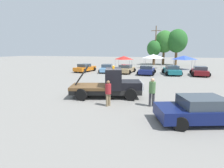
{
  "coord_description": "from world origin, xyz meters",
  "views": [
    {
      "loc": [
        4.14,
        -12.53,
        3.6
      ],
      "look_at": [
        0.5,
        0.0,
        1.05
      ],
      "focal_mm": 28.0,
      "sensor_mm": 36.0,
      "label": 1
    }
  ],
  "objects_px": {
    "person_at_hood": "(108,91)",
    "canopy_tent_red": "(124,58)",
    "canopy_tent_blue": "(184,58)",
    "canopy_tent_white": "(153,56)",
    "parked_car_maroon": "(200,71)",
    "tree_right": "(164,42)",
    "parked_car_teal": "(172,70)",
    "parked_car_orange": "(85,68)",
    "foreground_car": "(205,110)",
    "parked_car_tan": "(126,69)",
    "person_near_truck": "(152,90)",
    "parked_car_skyblue": "(107,68)",
    "parked_car_navy": "(147,70)",
    "utility_pole": "(155,45)",
    "tree_left": "(154,48)",
    "tree_center": "(177,41)",
    "tow_truck": "(110,85)"
  },
  "relations": [
    {
      "from": "parked_car_maroon",
      "to": "tree_right",
      "type": "distance_m",
      "value": 20.2
    },
    {
      "from": "tow_truck",
      "to": "parked_car_navy",
      "type": "relative_size",
      "value": 1.35
    },
    {
      "from": "foreground_car",
      "to": "parked_car_teal",
      "type": "distance_m",
      "value": 18.02
    },
    {
      "from": "person_near_truck",
      "to": "utility_pole",
      "type": "distance_m",
      "value": 32.87
    },
    {
      "from": "canopy_tent_red",
      "to": "canopy_tent_blue",
      "type": "height_order",
      "value": "canopy_tent_blue"
    },
    {
      "from": "parked_car_skyblue",
      "to": "parked_car_navy",
      "type": "height_order",
      "value": "same"
    },
    {
      "from": "canopy_tent_red",
      "to": "tree_right",
      "type": "relative_size",
      "value": 0.35
    },
    {
      "from": "person_at_hood",
      "to": "tree_right",
      "type": "distance_m",
      "value": 36.1
    },
    {
      "from": "parked_car_tan",
      "to": "parked_car_orange",
      "type": "bearing_deg",
      "value": 96.75
    },
    {
      "from": "person_near_truck",
      "to": "parked_car_navy",
      "type": "relative_size",
      "value": 0.43
    },
    {
      "from": "parked_car_navy",
      "to": "tree_right",
      "type": "relative_size",
      "value": 0.51
    },
    {
      "from": "canopy_tent_white",
      "to": "canopy_tent_blue",
      "type": "bearing_deg",
      "value": -3.84
    },
    {
      "from": "person_near_truck",
      "to": "parked_car_tan",
      "type": "xyz_separation_m",
      "value": [
        -5.0,
        15.93,
        -0.42
      ]
    },
    {
      "from": "parked_car_navy",
      "to": "tree_left",
      "type": "distance_m",
      "value": 18.32
    },
    {
      "from": "person_at_hood",
      "to": "canopy_tent_red",
      "type": "height_order",
      "value": "canopy_tent_red"
    },
    {
      "from": "parked_car_skyblue",
      "to": "canopy_tent_white",
      "type": "xyz_separation_m",
      "value": [
        6.85,
        8.55,
        1.74
      ]
    },
    {
      "from": "person_near_truck",
      "to": "parked_car_skyblue",
      "type": "distance_m",
      "value": 18.02
    },
    {
      "from": "tow_truck",
      "to": "parked_car_maroon",
      "type": "xyz_separation_m",
      "value": [
        8.91,
        14.55,
        -0.3
      ]
    },
    {
      "from": "foreground_car",
      "to": "canopy_tent_red",
      "type": "height_order",
      "value": "canopy_tent_red"
    },
    {
      "from": "person_at_hood",
      "to": "canopy_tent_blue",
      "type": "relative_size",
      "value": 0.49
    },
    {
      "from": "parked_car_teal",
      "to": "parked_car_orange",
      "type": "bearing_deg",
      "value": 82.18
    },
    {
      "from": "person_near_truck",
      "to": "tree_center",
      "type": "xyz_separation_m",
      "value": [
        3.52,
        34.18,
        4.61
      ]
    },
    {
      "from": "parked_car_orange",
      "to": "canopy_tent_blue",
      "type": "bearing_deg",
      "value": -52.88
    },
    {
      "from": "person_near_truck",
      "to": "tree_center",
      "type": "bearing_deg",
      "value": -35.02
    },
    {
      "from": "canopy_tent_blue",
      "to": "parked_car_teal",
      "type": "bearing_deg",
      "value": -106.58
    },
    {
      "from": "utility_pole",
      "to": "parked_car_navy",
      "type": "bearing_deg",
      "value": -91.07
    },
    {
      "from": "tow_truck",
      "to": "parked_car_teal",
      "type": "distance_m",
      "value": 15.52
    },
    {
      "from": "parked_car_teal",
      "to": "canopy_tent_blue",
      "type": "distance_m",
      "value": 8.62
    },
    {
      "from": "person_at_hood",
      "to": "canopy_tent_white",
      "type": "relative_size",
      "value": 0.51
    },
    {
      "from": "person_near_truck",
      "to": "parked_car_skyblue",
      "type": "xyz_separation_m",
      "value": [
        -8.17,
        16.06,
        -0.42
      ]
    },
    {
      "from": "person_near_truck",
      "to": "canopy_tent_blue",
      "type": "xyz_separation_m",
      "value": [
        4.31,
        24.24,
        1.13
      ]
    },
    {
      "from": "tree_center",
      "to": "tree_right",
      "type": "distance_m",
      "value": 3.01
    },
    {
      "from": "tree_left",
      "to": "parked_car_tan",
      "type": "bearing_deg",
      "value": -100.76
    },
    {
      "from": "canopy_tent_white",
      "to": "tree_right",
      "type": "xyz_separation_m",
      "value": [
        1.93,
        10.32,
        3.19
      ]
    },
    {
      "from": "canopy_tent_white",
      "to": "utility_pole",
      "type": "xyz_separation_m",
      "value": [
        -0.04,
        8.01,
        2.45
      ]
    },
    {
      "from": "parked_car_navy",
      "to": "person_near_truck",
      "type": "bearing_deg",
      "value": -171.65
    },
    {
      "from": "canopy_tent_blue",
      "to": "utility_pole",
      "type": "xyz_separation_m",
      "value": [
        -5.67,
        8.38,
        2.64
      ]
    },
    {
      "from": "parked_car_maroon",
      "to": "foreground_car",
      "type": "bearing_deg",
      "value": 173.46
    },
    {
      "from": "person_near_truck",
      "to": "tree_left",
      "type": "xyz_separation_m",
      "value": [
        -1.72,
        33.23,
        2.9
      ]
    },
    {
      "from": "person_at_hood",
      "to": "canopy_tent_red",
      "type": "relative_size",
      "value": 0.58
    },
    {
      "from": "parked_car_orange",
      "to": "canopy_tent_red",
      "type": "distance_m",
      "value": 9.52
    },
    {
      "from": "tree_left",
      "to": "parked_car_maroon",
      "type": "bearing_deg",
      "value": -66.79
    },
    {
      "from": "utility_pole",
      "to": "tree_center",
      "type": "bearing_deg",
      "value": 17.66
    },
    {
      "from": "tree_center",
      "to": "utility_pole",
      "type": "height_order",
      "value": "utility_pole"
    },
    {
      "from": "tree_left",
      "to": "utility_pole",
      "type": "bearing_deg",
      "value": -59.22
    },
    {
      "from": "parked_car_tan",
      "to": "tree_right",
      "type": "height_order",
      "value": "tree_right"
    },
    {
      "from": "canopy_tent_red",
      "to": "tree_center",
      "type": "xyz_separation_m",
      "value": [
        10.59,
        10.48,
        3.62
      ]
    },
    {
      "from": "parked_car_skyblue",
      "to": "canopy_tent_blue",
      "type": "distance_m",
      "value": 15.0
    },
    {
      "from": "parked_car_skyblue",
      "to": "canopy_tent_blue",
      "type": "height_order",
      "value": "canopy_tent_blue"
    },
    {
      "from": "canopy_tent_white",
      "to": "canopy_tent_blue",
      "type": "relative_size",
      "value": 0.95
    }
  ]
}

